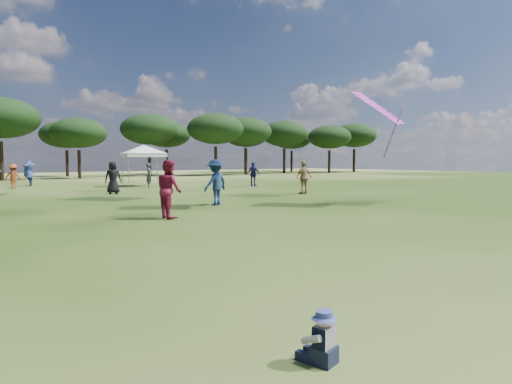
# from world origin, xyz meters

# --- Properties ---
(tent_right) EXTENTS (5.42, 5.42, 3.23)m
(tent_right) POSITION_xyz_m (9.84, 28.05, 2.80)
(tent_right) COLOR gray
(tent_right) RESTS_ON ground
(toddler) EXTENTS (0.35, 0.38, 0.49)m
(toddler) POSITION_xyz_m (-0.10, 1.80, 0.22)
(toddler) COLOR black
(toddler) RESTS_ON ground
(festival_crowd) EXTENTS (29.75, 23.48, 1.92)m
(festival_crowd) POSITION_xyz_m (0.47, 22.10, 0.89)
(festival_crowd) COLOR #515055
(festival_crowd) RESTS_ON ground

